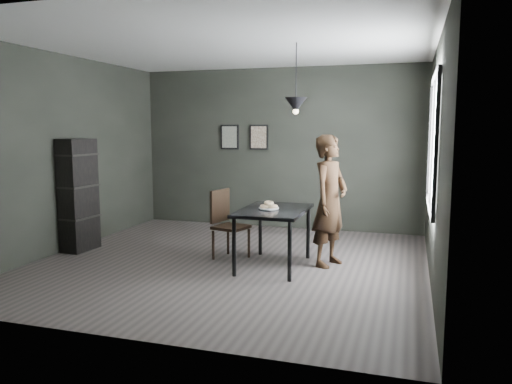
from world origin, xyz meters
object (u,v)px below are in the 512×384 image
(wood_chair, at_px, (226,219))
(pendant_lamp, at_px, (296,105))
(woman, at_px, (330,201))
(white_plate, at_px, (269,209))
(shelf_unit, at_px, (79,195))
(cafe_table, at_px, (274,215))

(wood_chair, distance_m, pendant_lamp, 1.82)
(pendant_lamp, bearing_deg, woman, 25.07)
(white_plate, height_order, woman, woman)
(white_plate, xyz_separation_m, pendant_lamp, (0.30, 0.13, 1.29))
(wood_chair, xyz_separation_m, shelf_unit, (-2.18, -0.22, 0.27))
(cafe_table, xyz_separation_m, shelf_unit, (-2.92, 0.02, 0.14))
(woman, height_order, pendant_lamp, pendant_lamp)
(cafe_table, relative_size, white_plate, 5.22)
(wood_chair, height_order, shelf_unit, shelf_unit)
(pendant_lamp, bearing_deg, wood_chair, 172.19)
(woman, height_order, shelf_unit, woman)
(shelf_unit, bearing_deg, white_plate, 2.47)
(cafe_table, distance_m, shelf_unit, 2.92)
(wood_chair, bearing_deg, cafe_table, -3.04)
(cafe_table, xyz_separation_m, woman, (0.66, 0.29, 0.17))
(woman, xyz_separation_m, shelf_unit, (-3.58, -0.27, -0.04))
(white_plate, bearing_deg, cafe_table, 32.21)
(white_plate, distance_m, shelf_unit, 2.87)
(white_plate, bearing_deg, pendant_lamp, 23.78)
(pendant_lamp, bearing_deg, cafe_table, -158.20)
(shelf_unit, bearing_deg, wood_chair, 9.18)
(cafe_table, xyz_separation_m, pendant_lamp, (0.25, 0.10, 1.38))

